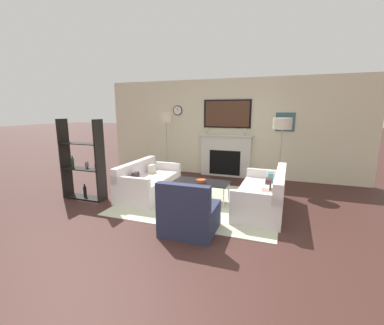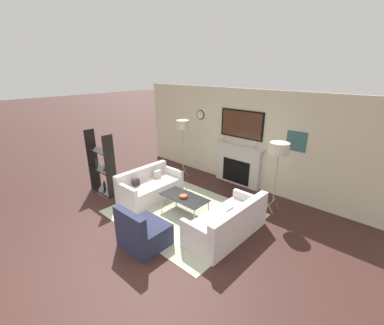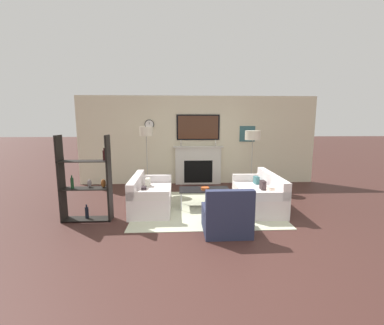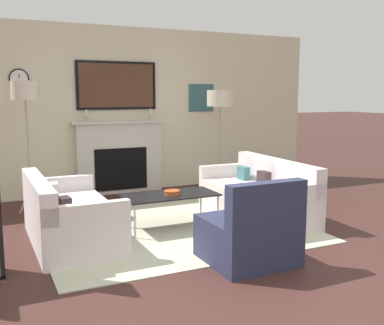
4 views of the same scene
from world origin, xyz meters
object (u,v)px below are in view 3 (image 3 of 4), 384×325
Objects in this scene: couch_right at (259,195)px; coffee_table at (204,190)px; couch_left at (150,197)px; floor_lamp_left at (146,133)px; armchair at (226,217)px; decorative_bowl at (205,188)px; shelf_unit at (86,182)px; floor_lamp_right at (253,136)px.

couch_right is 1.60× the size of coffee_table.
couch_left is 0.91× the size of floor_lamp_left.
couch_right is (2.47, -0.00, 0.00)m from couch_left.
couch_left is 2.04m from floor_lamp_left.
couch_left is 1.94× the size of armchair.
decorative_bowl is (0.01, -0.04, 0.06)m from coffee_table.
shelf_unit is (-2.36, -0.68, 0.38)m from coffee_table.
floor_lamp_right reaches higher than couch_left.
armchair is 3.36m from floor_lamp_right.
shelf_unit reaches higher than coffee_table.
floor_lamp_right reaches higher than coffee_table.
armchair is 0.74× the size of coffee_table.
armchair reaches higher than coffee_table.
decorative_bowl is (-0.25, 1.35, 0.17)m from armchair.
decorative_bowl is 2.42m from floor_lamp_left.
armchair is at bearing -59.03° from floor_lamp_left.
floor_lamp_right is at bearing 66.80° from armchair.
floor_lamp_left is (-1.72, 2.86, 1.35)m from armchair.
floor_lamp_right is (1.23, 2.86, 1.25)m from armchair.
floor_lamp_left is 1.06× the size of floor_lamp_right.
decorative_bowl is (1.23, -0.00, 0.18)m from couch_left.
couch_left is at bearing 179.97° from couch_right.
floor_lamp_right is at bearing 0.00° from floor_lamp_left.
couch_left is 2.47m from couch_right.
decorative_bowl reaches higher than coffee_table.
decorative_bowl is at bearing 15.32° from shelf_unit.
coffee_table is at bearing 178.45° from couch_right.
couch_right reaches higher than couch_left.
couch_right is at bearing -1.55° from coffee_table.
floor_lamp_right is 4.47m from shelf_unit.
couch_right is 3.39m from floor_lamp_left.
coffee_table is 0.67× the size of floor_lamp_right.
floor_lamp_left is 1.07× the size of shelf_unit.
armchair is 0.47× the size of floor_lamp_left.
coffee_table is at bearing 99.60° from decorative_bowl.
floor_lamp_right reaches higher than decorative_bowl.
shelf_unit reaches higher than armchair.
couch_right is at bearing 10.22° from shelf_unit.
coffee_table is 0.63× the size of floor_lamp_left.
floor_lamp_right reaches higher than armchair.
floor_lamp_left reaches higher than decorative_bowl.
armchair is at bearing -42.50° from couch_left.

